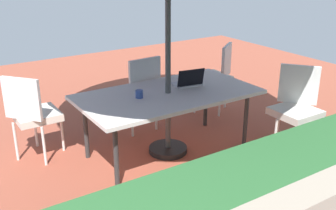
{
  "coord_description": "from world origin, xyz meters",
  "views": [
    {
      "loc": [
        2.29,
        3.53,
        2.18
      ],
      "look_at": [
        0.0,
        0.0,
        0.58
      ],
      "focal_mm": 43.36,
      "sensor_mm": 36.0,
      "label": 1
    }
  ],
  "objects": [
    {
      "name": "ground_plane",
      "position": [
        0.0,
        0.0,
        -0.01
      ],
      "size": [
        10.0,
        10.0,
        0.02
      ],
      "primitive_type": "cube",
      "color": "#9E4C38"
    },
    {
      "name": "hedge_row",
      "position": [
        0.0,
        2.13,
        0.46
      ],
      "size": [
        6.3,
        0.89,
        0.93
      ],
      "primitive_type": "cube",
      "color": "#2D6633",
      "rests_on": "ground_plane"
    },
    {
      "name": "dining_table",
      "position": [
        0.0,
        0.0,
        0.68
      ],
      "size": [
        1.97,
        1.05,
        0.72
      ],
      "color": "white",
      "rests_on": "ground_plane"
    },
    {
      "name": "chair_northwest",
      "position": [
        -1.24,
        0.74,
        0.55
      ],
      "size": [
        0.58,
        0.58,
        0.98
      ],
      "rotation": [
        0.0,
        0.0,
        2.23
      ],
      "color": "silver",
      "rests_on": "ground_plane"
    },
    {
      "name": "chair_south",
      "position": [
        -0.03,
        -0.72,
        0.55
      ],
      "size": [
        0.46,
        0.47,
        0.98
      ],
      "rotation": [
        0.0,
        0.0,
        0.06
      ],
      "color": "silver",
      "rests_on": "ground_plane"
    },
    {
      "name": "chair_southwest",
      "position": [
        -1.27,
        -0.72,
        0.55
      ],
      "size": [
        0.58,
        0.58,
        0.98
      ],
      "rotation": [
        0.0,
        0.0,
        0.64
      ],
      "color": "silver",
      "rests_on": "ground_plane"
    },
    {
      "name": "chair_southeast",
      "position": [
        1.3,
        -0.68,
        0.55
      ],
      "size": [
        0.58,
        0.58,
        0.98
      ],
      "rotation": [
        0.0,
        0.0,
        5.4
      ],
      "color": "silver",
      "rests_on": "ground_plane"
    },
    {
      "name": "laptop",
      "position": [
        -0.33,
        -0.08,
        0.77
      ],
      "size": [
        0.35,
        0.29,
        0.21
      ],
      "rotation": [
        0.0,
        0.0,
        -0.16
      ],
      "color": "#B7B7BC",
      "rests_on": "dining_table"
    },
    {
      "name": "cup",
      "position": [
        0.34,
        -0.03,
        0.77
      ],
      "size": [
        0.08,
        0.08,
        0.08
      ],
      "primitive_type": "cylinder",
      "color": "#334C99",
      "rests_on": "dining_table"
    }
  ]
}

